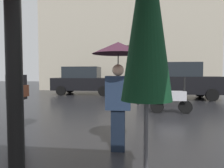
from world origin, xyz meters
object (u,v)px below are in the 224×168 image
object	(u,v)px
parked_car_left	(84,80)
parked_car_right	(178,81)
folded_patio_umbrella_far	(147,22)
pedestrian_with_bag	(17,94)
parked_scooter	(170,97)
pedestrian_with_umbrella	(118,67)
street_signpost	(138,62)

from	to	relation	value
parked_car_left	parked_car_right	size ratio (longest dim) A/B	0.96
folded_patio_umbrella_far	pedestrian_with_bag	world-z (taller)	folded_patio_umbrella_far
folded_patio_umbrella_far	parked_car_right	world-z (taller)	folded_patio_umbrella_far
parked_scooter	pedestrian_with_umbrella	bearing A→B (deg)	-91.43
parked_scooter	parked_car_left	size ratio (longest dim) A/B	0.35
folded_patio_umbrella_far	street_signpost	distance (m)	7.20
pedestrian_with_umbrella	folded_patio_umbrella_far	bearing A→B (deg)	25.60
parked_car_left	parked_scooter	bearing A→B (deg)	126.78
pedestrian_with_umbrella	street_signpost	xyz separation A→B (m)	(0.42, 5.30, 0.35)
folded_patio_umbrella_far	pedestrian_with_bag	distance (m)	4.30
pedestrian_with_umbrella	parked_scooter	bearing A→B (deg)	171.26
pedestrian_with_bag	parked_car_left	distance (m)	8.20
pedestrian_with_umbrella	parked_scooter	xyz separation A→B (m)	(1.48, 3.53, -0.94)
parked_scooter	parked_car_right	distance (m)	4.36
folded_patio_umbrella_far	pedestrian_with_umbrella	xyz separation A→B (m)	(-0.39, 1.89, -0.28)
pedestrian_with_bag	street_signpost	bearing A→B (deg)	-150.79
pedestrian_with_umbrella	parked_scooter	world-z (taller)	pedestrian_with_umbrella
parked_car_right	street_signpost	bearing A→B (deg)	46.18
street_signpost	parked_scooter	bearing A→B (deg)	-59.28
street_signpost	parked_car_right	bearing A→B (deg)	47.97
parked_scooter	street_signpost	distance (m)	2.44
pedestrian_with_umbrella	parked_scooter	size ratio (longest dim) A/B	1.36
parked_car_right	parked_scooter	bearing A→B (deg)	73.17
pedestrian_with_bag	parked_car_left	bearing A→B (deg)	-112.20
parked_scooter	parked_car_right	bearing A→B (deg)	96.22
parked_scooter	street_signpost	bearing A→B (deg)	141.97
folded_patio_umbrella_far	pedestrian_with_umbrella	size ratio (longest dim) A/B	1.34
pedestrian_with_bag	pedestrian_with_umbrella	bearing A→B (deg)	131.78
parked_scooter	parked_car_right	world-z (taller)	parked_car_right
folded_patio_umbrella_far	pedestrian_with_umbrella	bearing A→B (deg)	101.65
folded_patio_umbrella_far	parked_scooter	size ratio (longest dim) A/B	1.83
parked_car_right	street_signpost	xyz separation A→B (m)	(-2.18, -2.42, 0.87)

